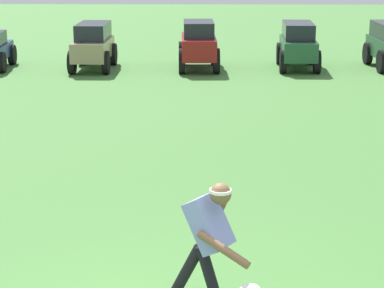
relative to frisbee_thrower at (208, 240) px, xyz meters
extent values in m
cylinder|color=black|center=(0.03, -0.02, -0.43)|extent=(0.36, 0.29, 0.72)
cylinder|color=black|center=(-0.23, 0.15, -0.43)|extent=(0.43, 0.34, 0.69)
cube|color=#7A84C6|center=(0.01, -0.01, 0.17)|extent=(0.55, 0.52, 0.57)
sphere|color=brown|center=(0.12, -0.08, 0.50)|extent=(0.29, 0.29, 0.21)
cylinder|color=white|center=(0.12, -0.08, 0.53)|extent=(0.30, 0.30, 0.03)
cylinder|color=brown|center=(0.15, -0.31, 0.03)|extent=(0.52, 0.38, 0.27)
cylinder|color=brown|center=(0.08, 0.19, 0.15)|extent=(0.28, 0.22, 0.49)
cylinder|color=black|center=(-5.98, 15.83, -0.49)|extent=(0.21, 0.61, 0.60)
cylinder|color=black|center=(-5.89, 14.29, -0.49)|extent=(0.21, 0.61, 0.60)
cube|color=#998466|center=(-3.36, 14.96, -0.18)|extent=(0.97, 2.40, 0.55)
cube|color=#1E232B|center=(-3.36, 15.11, 0.32)|extent=(0.85, 1.80, 0.46)
cylinder|color=black|center=(-3.84, 15.80, -0.46)|extent=(0.18, 0.66, 0.66)
cylinder|color=black|center=(-2.88, 15.79, -0.46)|extent=(0.18, 0.66, 0.66)
cylinder|color=black|center=(-3.85, 14.12, -0.46)|extent=(0.18, 0.66, 0.66)
cylinder|color=black|center=(-2.89, 14.12, -0.46)|extent=(0.18, 0.66, 0.66)
cube|color=maroon|center=(-0.27, 15.05, -0.13)|extent=(1.06, 2.38, 0.60)
cube|color=#1E232B|center=(-0.28, 15.10, 0.39)|extent=(0.92, 1.58, 0.44)
cylinder|color=black|center=(-0.79, 15.81, -0.43)|extent=(0.21, 0.73, 0.72)
cylinder|color=black|center=(0.19, 15.85, -0.43)|extent=(0.21, 0.73, 0.72)
cylinder|color=black|center=(-0.73, 14.25, -0.43)|extent=(0.21, 0.73, 0.72)
cylinder|color=black|center=(0.24, 14.29, -0.43)|extent=(0.21, 0.73, 0.72)
cube|color=#235133|center=(2.66, 15.21, -0.18)|extent=(1.04, 2.43, 0.55)
cube|color=#1E232B|center=(2.66, 15.36, 0.32)|extent=(0.91, 1.83, 0.46)
cylinder|color=black|center=(2.20, 16.07, -0.46)|extent=(0.20, 0.67, 0.66)
cylinder|color=black|center=(3.16, 16.03, -0.46)|extent=(0.20, 0.67, 0.66)
cylinder|color=black|center=(2.15, 14.39, -0.46)|extent=(0.20, 0.67, 0.66)
cylinder|color=black|center=(3.11, 14.36, -0.46)|extent=(0.20, 0.67, 0.66)
cylinder|color=black|center=(4.90, 16.12, -0.46)|extent=(0.20, 0.67, 0.66)
cylinder|color=black|center=(4.96, 14.45, -0.46)|extent=(0.20, 0.67, 0.66)
camera|label=1|loc=(-0.02, -6.82, 2.80)|focal=70.00mm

